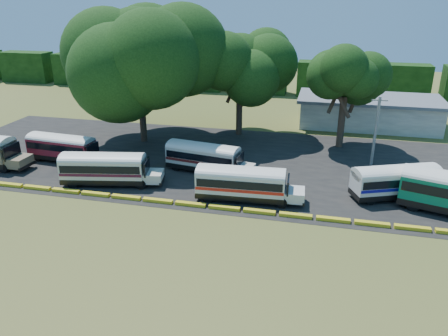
% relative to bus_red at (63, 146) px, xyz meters
% --- Properties ---
extents(ground, '(160.00, 160.00, 0.00)m').
position_rel_bus_red_xyz_m(ground, '(15.10, -8.21, -1.71)').
color(ground, '#3E511B').
rests_on(ground, ground).
extents(asphalt_strip, '(64.00, 24.00, 0.02)m').
position_rel_bus_red_xyz_m(asphalt_strip, '(16.10, 3.79, -1.70)').
color(asphalt_strip, black).
rests_on(asphalt_strip, ground).
extents(curb, '(53.70, 0.45, 0.30)m').
position_rel_bus_red_xyz_m(curb, '(15.10, -7.21, -1.56)').
color(curb, yellow).
rests_on(curb, ground).
extents(terminal_building, '(19.00, 9.00, 4.00)m').
position_rel_bus_red_xyz_m(terminal_building, '(33.10, 21.79, 0.32)').
color(terminal_building, silver).
rests_on(terminal_building, ground).
extents(treeline_backdrop, '(130.00, 4.00, 6.00)m').
position_rel_bus_red_xyz_m(treeline_backdrop, '(15.10, 39.79, 1.29)').
color(treeline_backdrop, black).
rests_on(treeline_backdrop, ground).
extents(bus_red, '(9.24, 2.97, 2.99)m').
position_rel_bus_red_xyz_m(bus_red, '(0.00, 0.00, 0.00)').
color(bus_red, black).
rests_on(bus_red, ground).
extents(bus_cream_west, '(9.85, 4.14, 3.15)m').
position_rel_bus_red_xyz_m(bus_cream_west, '(7.42, -4.63, 0.07)').
color(bus_cream_west, black).
rests_on(bus_cream_west, ground).
extents(bus_cream_east, '(9.41, 3.67, 3.02)m').
position_rel_bus_red_xyz_m(bus_cream_east, '(15.72, 0.63, -0.01)').
color(bus_cream_east, black).
rests_on(bus_cream_east, ground).
extents(bus_white_red, '(9.60, 2.86, 3.12)m').
position_rel_bus_red_xyz_m(bus_white_red, '(20.78, -5.06, 0.05)').
color(bus_white_red, black).
rests_on(bus_white_red, ground).
extents(bus_white_blue, '(9.46, 5.66, 3.06)m').
position_rel_bus_red_xyz_m(bus_white_blue, '(34.01, -1.47, 0.02)').
color(bus_white_blue, black).
rests_on(bus_white_blue, ground).
extents(tree_west, '(13.91, 13.91, 15.75)m').
position_rel_bus_red_xyz_m(tree_west, '(5.72, 8.48, 8.92)').
color(tree_west, '#322019').
rests_on(tree_west, ground).
extents(tree_center, '(9.91, 9.91, 12.68)m').
position_rel_bus_red_xyz_m(tree_center, '(16.58, 14.09, 7.29)').
color(tree_center, '#322019').
rests_on(tree_center, ground).
extents(tree_east, '(7.33, 7.33, 11.61)m').
position_rel_bus_red_xyz_m(tree_east, '(29.25, 11.92, 7.11)').
color(tree_east, '#322019').
rests_on(tree_east, ground).
extents(utility_pole, '(1.60, 0.30, 7.38)m').
position_rel_bus_red_xyz_m(utility_pole, '(32.55, 6.52, 2.09)').
color(utility_pole, gray).
rests_on(utility_pole, ground).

